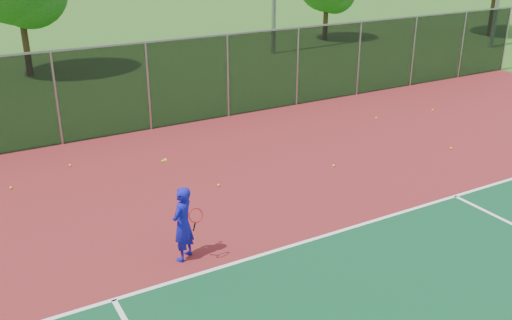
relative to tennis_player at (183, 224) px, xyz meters
The scene contains 12 objects.
ground 6.50m from the tennis_player, 35.16° to the right, with size 120.00×120.00×0.00m, color #265518.
court_apron 5.60m from the tennis_player, 17.98° to the right, with size 30.00×20.00×0.02m, color maroon.
fence_back 9.85m from the tennis_player, 57.58° to the left, with size 30.00×0.06×3.03m.
tennis_player is the anchor object (origin of this frame).
practice_ball_0 6.40m from the tennis_player, 98.62° to the left, with size 0.07×0.07×0.07m, color #CAE51A.
practice_ball_1 5.52m from the tennis_player, 73.89° to the left, with size 0.07×0.07×0.07m, color #CAE51A.
practice_ball_2 6.28m from the tennis_player, 23.18° to the left, with size 0.07×0.07×0.07m, color #CAE51A.
practice_ball_3 3.72m from the tennis_player, 52.61° to the left, with size 0.07×0.07×0.07m, color #CAE51A.
practice_ball_5 13.34m from the tennis_player, 22.20° to the left, with size 0.07×0.07×0.07m, color #CAE51A.
practice_ball_6 9.99m from the tennis_player, 10.32° to the left, with size 0.07×0.07×0.07m, color #CAE51A.
practice_ball_7 11.18m from the tennis_player, 28.52° to the left, with size 0.07×0.07×0.07m, color #CAE51A.
practice_ball_8 6.14m from the tennis_player, 116.13° to the left, with size 0.07×0.07×0.07m, color #CAE51A.
Camera 1 is at (-9.06, -6.03, 6.46)m, focal length 40.00 mm.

